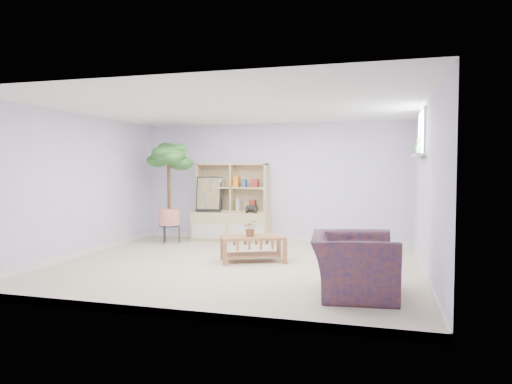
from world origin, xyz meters
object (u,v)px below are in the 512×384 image
(coffee_table, at_px, (253,249))
(armchair, at_px, (353,260))
(storage_unit, at_px, (231,202))
(floor_tree, at_px, (169,193))

(coffee_table, distance_m, armchair, 2.27)
(storage_unit, bearing_deg, coffee_table, -61.74)
(storage_unit, relative_size, armchair, 1.44)
(coffee_table, xyz_separation_m, floor_tree, (-2.08, 1.25, 0.80))
(storage_unit, bearing_deg, armchair, -51.87)
(floor_tree, relative_size, armchair, 1.83)
(armchair, bearing_deg, storage_unit, 31.99)
(armchair, bearing_deg, coffee_table, 41.17)
(coffee_table, bearing_deg, storage_unit, 94.07)
(storage_unit, relative_size, coffee_table, 1.58)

